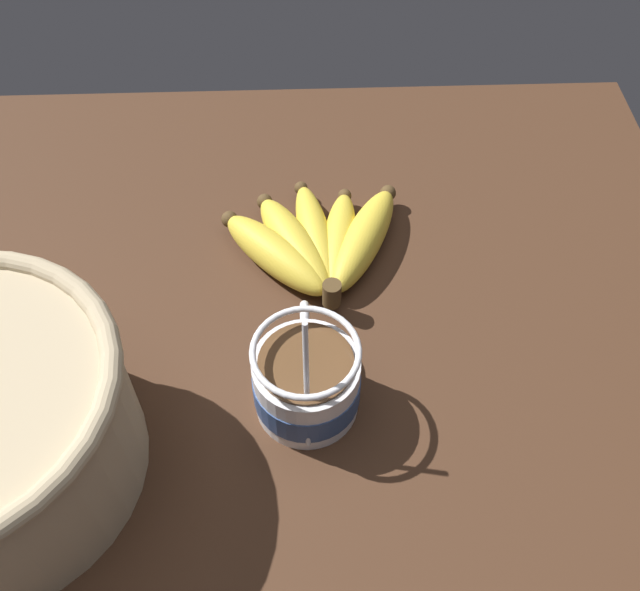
# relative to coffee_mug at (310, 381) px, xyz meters

# --- Properties ---
(table) EXTENTS (0.91, 0.91, 0.04)m
(table) POSITION_rel_coffee_mug_xyz_m (0.05, 0.00, -0.06)
(table) COLOR #422819
(table) RESTS_ON ground
(coffee_mug) EXTENTS (0.14, 0.10, 0.16)m
(coffee_mug) POSITION_rel_coffee_mug_xyz_m (0.00, 0.00, 0.00)
(coffee_mug) COLOR silver
(coffee_mug) RESTS_ON table
(banana_bunch) EXTENTS (0.19, 0.22, 0.04)m
(banana_bunch) POSITION_rel_coffee_mug_xyz_m (0.19, -0.01, -0.02)
(banana_bunch) COLOR #4C381E
(banana_bunch) RESTS_ON table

